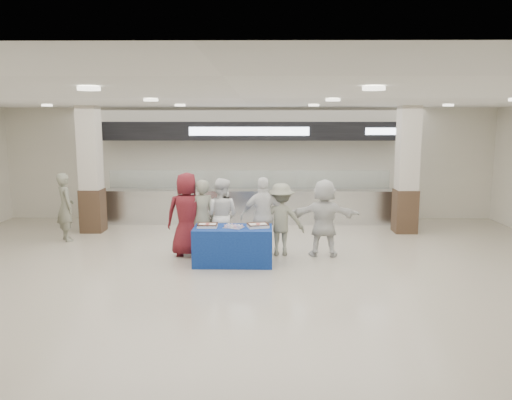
{
  "coord_description": "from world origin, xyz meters",
  "views": [
    {
      "loc": [
        0.32,
        -8.36,
        2.84
      ],
      "look_at": [
        0.22,
        1.6,
        1.25
      ],
      "focal_mm": 35.0,
      "sensor_mm": 36.0,
      "label": 1
    }
  ],
  "objects_px": {
    "soldier_a": "(202,218)",
    "chef_tall": "(221,216)",
    "civilian_maroon": "(187,214)",
    "soldier_bg": "(65,207)",
    "soldier_b": "(281,219)",
    "sheet_cake_right": "(258,225)",
    "civilian_white": "(324,218)",
    "cupcake_tray": "(234,226)",
    "display_table": "(233,246)",
    "chef_short": "(264,217)",
    "sheet_cake_left": "(208,225)"
  },
  "relations": [
    {
      "from": "cupcake_tray",
      "to": "civilian_white",
      "type": "relative_size",
      "value": 0.27
    },
    {
      "from": "cupcake_tray",
      "to": "soldier_bg",
      "type": "height_order",
      "value": "soldier_bg"
    },
    {
      "from": "sheet_cake_left",
      "to": "soldier_b",
      "type": "bearing_deg",
      "value": 25.37
    },
    {
      "from": "cupcake_tray",
      "to": "soldier_a",
      "type": "xyz_separation_m",
      "value": [
        -0.71,
        0.68,
        0.03
      ]
    },
    {
      "from": "soldier_a",
      "to": "chef_tall",
      "type": "bearing_deg",
      "value": -174.57
    },
    {
      "from": "soldier_a",
      "to": "soldier_b",
      "type": "relative_size",
      "value": 1.06
    },
    {
      "from": "chef_tall",
      "to": "soldier_bg",
      "type": "relative_size",
      "value": 1.01
    },
    {
      "from": "soldier_a",
      "to": "sheet_cake_right",
      "type": "bearing_deg",
      "value": 128.04
    },
    {
      "from": "sheet_cake_right",
      "to": "chef_tall",
      "type": "bearing_deg",
      "value": 132.93
    },
    {
      "from": "soldier_bg",
      "to": "chef_short",
      "type": "bearing_deg",
      "value": -141.53
    },
    {
      "from": "civilian_maroon",
      "to": "soldier_bg",
      "type": "height_order",
      "value": "civilian_maroon"
    },
    {
      "from": "soldier_a",
      "to": "soldier_bg",
      "type": "relative_size",
      "value": 1.0
    },
    {
      "from": "civilian_maroon",
      "to": "sheet_cake_left",
      "type": "bearing_deg",
      "value": 125.54
    },
    {
      "from": "sheet_cake_right",
      "to": "civilian_white",
      "type": "bearing_deg",
      "value": 24.67
    },
    {
      "from": "sheet_cake_right",
      "to": "soldier_bg",
      "type": "xyz_separation_m",
      "value": [
        -4.58,
        1.95,
        0.02
      ]
    },
    {
      "from": "civilian_maroon",
      "to": "soldier_bg",
      "type": "relative_size",
      "value": 1.1
    },
    {
      "from": "sheet_cake_left",
      "to": "chef_tall",
      "type": "xyz_separation_m",
      "value": [
        0.2,
        0.85,
        0.02
      ]
    },
    {
      "from": "cupcake_tray",
      "to": "soldier_b",
      "type": "distance_m",
      "value": 1.22
    },
    {
      "from": "chef_short",
      "to": "soldier_b",
      "type": "xyz_separation_m",
      "value": [
        0.36,
        0.07,
        -0.07
      ]
    },
    {
      "from": "chef_tall",
      "to": "civilian_white",
      "type": "distance_m",
      "value": 2.19
    },
    {
      "from": "cupcake_tray",
      "to": "soldier_a",
      "type": "bearing_deg",
      "value": 136.16
    },
    {
      "from": "sheet_cake_right",
      "to": "soldier_bg",
      "type": "relative_size",
      "value": 0.28
    },
    {
      "from": "chef_tall",
      "to": "soldier_b",
      "type": "relative_size",
      "value": 1.06
    },
    {
      "from": "soldier_bg",
      "to": "display_table",
      "type": "bearing_deg",
      "value": -151.48
    },
    {
      "from": "chef_tall",
      "to": "soldier_bg",
      "type": "xyz_separation_m",
      "value": [
        -3.78,
        1.1,
        -0.0
      ]
    },
    {
      "from": "soldier_a",
      "to": "display_table",
      "type": "bearing_deg",
      "value": 113.43
    },
    {
      "from": "display_table",
      "to": "chef_tall",
      "type": "bearing_deg",
      "value": 109.78
    },
    {
      "from": "civilian_maroon",
      "to": "soldier_b",
      "type": "height_order",
      "value": "civilian_maroon"
    },
    {
      "from": "soldier_bg",
      "to": "civilian_white",
      "type": "bearing_deg",
      "value": -138.33
    },
    {
      "from": "display_table",
      "to": "soldier_bg",
      "type": "distance_m",
      "value": 4.55
    },
    {
      "from": "sheet_cake_left",
      "to": "civilian_maroon",
      "type": "relative_size",
      "value": 0.22
    },
    {
      "from": "sheet_cake_right",
      "to": "chef_tall",
      "type": "distance_m",
      "value": 1.17
    },
    {
      "from": "sheet_cake_left",
      "to": "soldier_b",
      "type": "xyz_separation_m",
      "value": [
        1.48,
        0.7,
        -0.02
      ]
    },
    {
      "from": "soldier_b",
      "to": "civilian_white",
      "type": "bearing_deg",
      "value": -179.48
    },
    {
      "from": "sheet_cake_left",
      "to": "soldier_bg",
      "type": "xyz_separation_m",
      "value": [
        -3.58,
        1.95,
        0.02
      ]
    },
    {
      "from": "chef_tall",
      "to": "soldier_a",
      "type": "bearing_deg",
      "value": 47.58
    },
    {
      "from": "chef_tall",
      "to": "display_table",
      "type": "bearing_deg",
      "value": 127.45
    },
    {
      "from": "civilian_maroon",
      "to": "chef_tall",
      "type": "xyz_separation_m",
      "value": [
        0.7,
        0.22,
        -0.07
      ]
    },
    {
      "from": "soldier_bg",
      "to": "soldier_b",
      "type": "bearing_deg",
      "value": -139.73
    },
    {
      "from": "soldier_b",
      "to": "soldier_bg",
      "type": "relative_size",
      "value": 0.95
    },
    {
      "from": "civilian_maroon",
      "to": "soldier_a",
      "type": "distance_m",
      "value": 0.31
    },
    {
      "from": "sheet_cake_right",
      "to": "civilian_white",
      "type": "height_order",
      "value": "civilian_white"
    },
    {
      "from": "sheet_cake_right",
      "to": "civilian_white",
      "type": "distance_m",
      "value": 1.52
    },
    {
      "from": "sheet_cake_right",
      "to": "chef_short",
      "type": "relative_size",
      "value": 0.27
    },
    {
      "from": "sheet_cake_left",
      "to": "chef_tall",
      "type": "height_order",
      "value": "chef_tall"
    },
    {
      "from": "civilian_maroon",
      "to": "soldier_bg",
      "type": "distance_m",
      "value": 3.36
    },
    {
      "from": "display_table",
      "to": "chef_tall",
      "type": "relative_size",
      "value": 0.95
    },
    {
      "from": "soldier_b",
      "to": "chef_short",
      "type": "bearing_deg",
      "value": 15.56
    },
    {
      "from": "sheet_cake_right",
      "to": "soldier_a",
      "type": "xyz_separation_m",
      "value": [
        -1.19,
        0.63,
        0.02
      ]
    },
    {
      "from": "sheet_cake_right",
      "to": "civilian_white",
      "type": "relative_size",
      "value": 0.28
    }
  ]
}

